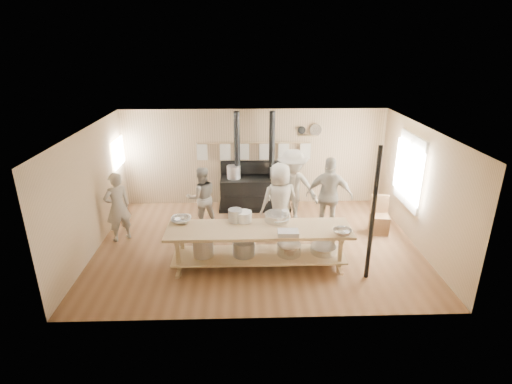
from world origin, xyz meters
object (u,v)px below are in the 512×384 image
stove (254,189)px  roasting_pan (288,233)px  cook_right (329,196)px  cook_by_window (292,189)px  cook_center (280,202)px  prep_table (259,243)px  cook_far_left (118,207)px  chair (379,222)px  cook_left (202,197)px

stove → roasting_pan: 3.39m
cook_right → cook_by_window: (-0.83, 0.33, 0.05)m
cook_center → cook_right: (1.17, 0.26, 0.02)m
prep_table → cook_by_window: (0.86, 1.84, 0.44)m
prep_table → cook_right: bearing=41.8°
prep_table → stove: bearing=90.0°
cook_center → cook_by_window: cook_by_window is taller
cook_far_left → cook_center: 3.61m
cook_center → roasting_pan: (0.02, -1.56, 0.01)m
stove → cook_far_left: 3.57m
stove → cook_center: stove is taller
prep_table → chair: bearing=26.3°
stove → chair: size_ratio=2.95×
cook_far_left → cook_by_window: size_ratio=0.83×
prep_table → cook_by_window: size_ratio=1.87×
prep_table → cook_far_left: bearing=157.8°
cook_right → chair: bearing=-170.6°
cook_right → cook_by_window: bearing=-8.7°
cook_by_window → roasting_pan: (-0.32, -2.15, -0.07)m
cook_left → prep_table: bearing=107.6°
stove → cook_by_window: stove is taller
chair → roasting_pan: bearing=-135.7°
cook_left → cook_center: (1.81, -0.66, 0.13)m
cook_left → cook_center: cook_center is taller
cook_far_left → cook_right: 4.79m
cook_left → cook_right: bearing=156.0°
cook_far_left → roasting_pan: cook_far_left is taller
cook_by_window → cook_right: bearing=-18.1°
cook_far_left → stove: bearing=170.2°
stove → prep_table: size_ratio=0.72×
cook_left → cook_center: 1.93m
chair → cook_center: bearing=-167.9°
cook_center → cook_by_window: size_ratio=0.92×
prep_table → cook_by_window: bearing=64.9°
roasting_pan → cook_right: bearing=57.7°
prep_table → roasting_pan: roasting_pan is taller
stove → cook_left: size_ratio=1.73×
chair → cook_by_window: bearing=176.4°
stove → cook_far_left: bearing=-150.4°
cook_left → cook_by_window: cook_by_window is taller
chair → cook_left: bearing=-178.7°
cook_left → chair: cook_left is taller
stove → cook_far_left: stove is taller
prep_table → cook_far_left: size_ratio=2.25×
cook_center → chair: 2.46m
cook_left → roasting_pan: size_ratio=3.86×
prep_table → cook_far_left: (-3.09, 1.26, 0.28)m
cook_far_left → roasting_pan: size_ratio=4.10×
stove → cook_by_window: bearing=-53.7°
stove → prep_table: (-0.00, -3.02, -0.00)m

